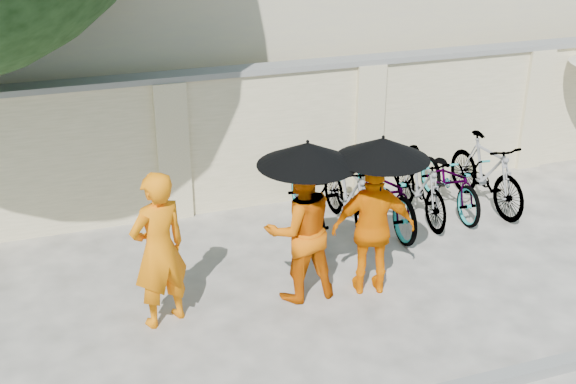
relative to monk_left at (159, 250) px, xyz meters
name	(u,v)px	position (x,y,z in m)	size (l,w,h in m)	color
ground	(319,315)	(1.66, -0.47, -0.89)	(80.00, 80.00, 0.00)	beige
compound_wall	(304,134)	(2.66, 2.73, 0.11)	(20.00, 0.30, 2.00)	beige
building_behind	(284,39)	(3.66, 6.53, 0.71)	(14.00, 6.00, 3.20)	beige
monk_left	(159,250)	(0.00, 0.00, 0.00)	(0.65, 0.43, 1.79)	orange
monk_center	(300,230)	(1.60, 0.01, -0.03)	(0.84, 0.66, 1.73)	#DF5E04
parasol_center	(308,154)	(1.65, -0.07, 0.91)	(1.11, 1.11, 0.95)	black
monk_right	(373,228)	(2.44, -0.16, -0.07)	(0.96, 0.40, 1.64)	#FF7D00
parasol_right	(383,148)	(2.46, -0.24, 0.93)	(1.05, 1.05, 1.02)	black
bike_0	(308,198)	(2.31, 1.59, -0.42)	(0.63, 1.81, 0.95)	gray
bike_1	(349,194)	(2.86, 1.45, -0.38)	(0.49, 1.72, 1.03)	gray
bike_2	(386,190)	(3.41, 1.41, -0.37)	(0.69, 1.97, 1.04)	gray
bike_3	(421,186)	(3.96, 1.43, -0.39)	(0.47, 1.66, 1.00)	gray
bike_4	(450,180)	(4.51, 1.53, -0.43)	(0.62, 1.78, 0.93)	gray
bike_5	(486,172)	(5.06, 1.46, -0.35)	(0.51, 1.80, 1.08)	gray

